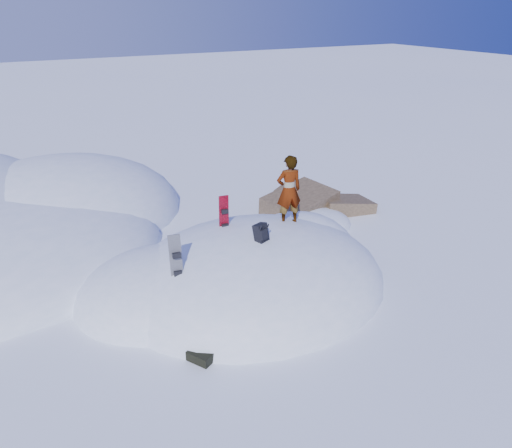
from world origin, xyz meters
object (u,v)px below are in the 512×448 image
backpack (261,233)px  snowboard_red (224,220)px  person (289,190)px  snowboard_dark (177,266)px

backpack → snowboard_red: bearing=84.8°
backpack → person: (1.30, 0.87, 0.57)m
snowboard_dark → person: (3.44, 0.84, 0.91)m
snowboard_dark → person: 3.65m
snowboard_dark → person: size_ratio=0.80×
snowboard_red → snowboard_dark: size_ratio=0.92×
snowboard_red → backpack: 1.36m
backpack → person: 1.66m
snowboard_dark → backpack: (2.14, -0.03, 0.34)m
snowboard_dark → backpack: size_ratio=2.88×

